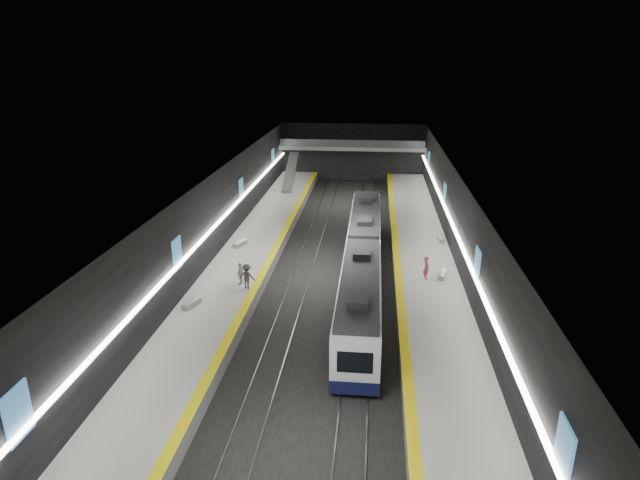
# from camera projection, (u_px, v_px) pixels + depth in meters

# --- Properties ---
(ground) EXTENTS (70.00, 70.00, 0.00)m
(ground) POSITION_uv_depth(u_px,v_px,m) (332.00, 275.00, 44.13)
(ground) COLOR black
(ground) RESTS_ON ground
(ceiling) EXTENTS (20.00, 70.00, 0.04)m
(ceiling) POSITION_uv_depth(u_px,v_px,m) (333.00, 180.00, 41.47)
(ceiling) COLOR beige
(ceiling) RESTS_ON wall_left
(wall_left) EXTENTS (0.04, 70.00, 8.00)m
(wall_left) POSITION_uv_depth(u_px,v_px,m) (211.00, 225.00, 43.77)
(wall_left) COLOR black
(wall_left) RESTS_ON ground
(wall_right) EXTENTS (0.04, 70.00, 8.00)m
(wall_right) POSITION_uv_depth(u_px,v_px,m) (460.00, 233.00, 41.83)
(wall_right) COLOR black
(wall_right) RESTS_ON ground
(wall_back) EXTENTS (20.00, 0.04, 8.00)m
(wall_back) POSITION_uv_depth(u_px,v_px,m) (353.00, 152.00, 75.64)
(wall_back) COLOR black
(wall_back) RESTS_ON ground
(platform_left) EXTENTS (5.00, 70.00, 1.00)m
(platform_left) POSITION_uv_depth(u_px,v_px,m) (243.00, 266.00, 44.69)
(platform_left) COLOR slate
(platform_left) RESTS_ON ground
(tile_surface_left) EXTENTS (5.00, 70.00, 0.02)m
(tile_surface_left) POSITION_uv_depth(u_px,v_px,m) (243.00, 260.00, 44.52)
(tile_surface_left) COLOR #9E9E99
(tile_surface_left) RESTS_ON platform_left
(tactile_strip_left) EXTENTS (0.60, 70.00, 0.02)m
(tactile_strip_left) POSITION_uv_depth(u_px,v_px,m) (269.00, 261.00, 44.30)
(tactile_strip_left) COLOR yellow
(tactile_strip_left) RESTS_ON platform_left
(platform_right) EXTENTS (5.00, 70.00, 1.00)m
(platform_right) POSITION_uv_depth(u_px,v_px,m) (425.00, 273.00, 43.24)
(platform_right) COLOR slate
(platform_right) RESTS_ON ground
(tile_surface_right) EXTENTS (5.00, 70.00, 0.02)m
(tile_surface_right) POSITION_uv_depth(u_px,v_px,m) (425.00, 267.00, 43.07)
(tile_surface_right) COLOR #9E9E99
(tile_surface_right) RESTS_ON platform_right
(tactile_strip_right) EXTENTS (0.60, 70.00, 0.02)m
(tactile_strip_right) POSITION_uv_depth(u_px,v_px,m) (398.00, 266.00, 43.28)
(tactile_strip_right) COLOR yellow
(tactile_strip_right) RESTS_ON platform_right
(rails) EXTENTS (6.52, 70.00, 0.12)m
(rails) POSITION_uv_depth(u_px,v_px,m) (332.00, 274.00, 44.11)
(rails) COLOR gray
(rails) RESTS_ON ground
(train) EXTENTS (2.69, 30.04, 3.60)m
(train) POSITION_uv_depth(u_px,v_px,m) (363.00, 259.00, 41.51)
(train) COLOR #0F123A
(train) RESTS_ON ground
(ad_posters) EXTENTS (19.94, 53.50, 2.20)m
(ad_posters) POSITION_uv_depth(u_px,v_px,m) (334.00, 219.00, 43.57)
(ad_posters) COLOR teal
(ad_posters) RESTS_ON wall_left
(cove_light_left) EXTENTS (0.25, 68.60, 0.12)m
(cove_light_left) POSITION_uv_depth(u_px,v_px,m) (214.00, 227.00, 43.81)
(cove_light_left) COLOR white
(cove_light_left) RESTS_ON wall_left
(cove_light_right) EXTENTS (0.25, 68.60, 0.12)m
(cove_light_right) POSITION_uv_depth(u_px,v_px,m) (457.00, 235.00, 41.92)
(cove_light_right) COLOR white
(cove_light_right) RESTS_ON wall_right
(mezzanine_bridge) EXTENTS (20.00, 3.00, 1.50)m
(mezzanine_bridge) POSITION_uv_depth(u_px,v_px,m) (352.00, 147.00, 73.35)
(mezzanine_bridge) COLOR gray
(mezzanine_bridge) RESTS_ON wall_left
(escalator) EXTENTS (1.20, 7.50, 3.92)m
(escalator) POSITION_uv_depth(u_px,v_px,m) (291.00, 172.00, 68.29)
(escalator) COLOR #99999E
(escalator) RESTS_ON platform_left
(bench_left_near) EXTENTS (0.97, 1.67, 0.39)m
(bench_left_near) POSITION_uv_depth(u_px,v_px,m) (192.00, 304.00, 36.36)
(bench_left_near) COLOR #99999E
(bench_left_near) RESTS_ON platform_left
(bench_left_far) EXTENTS (0.97, 1.74, 0.41)m
(bench_left_far) POSITION_uv_depth(u_px,v_px,m) (240.00, 244.00, 47.74)
(bench_left_far) COLOR #99999E
(bench_left_far) RESTS_ON platform_left
(bench_right_near) EXTENTS (0.78, 1.70, 0.40)m
(bench_right_near) POSITION_uv_depth(u_px,v_px,m) (442.00, 275.00, 41.08)
(bench_right_near) COLOR #99999E
(bench_right_near) RESTS_ON platform_right
(bench_right_far) EXTENTS (0.49, 1.74, 0.42)m
(bench_right_far) POSITION_uv_depth(u_px,v_px,m) (441.00, 238.00, 49.05)
(bench_right_far) COLOR #99999E
(bench_right_far) RESTS_ON platform_right
(passenger_right_a) EXTENTS (0.62, 0.77, 1.84)m
(passenger_right_a) POSITION_uv_depth(u_px,v_px,m) (426.00, 268.00, 40.51)
(passenger_right_a) COLOR #AC4043
(passenger_right_a) RESTS_ON platform_right
(passenger_left_a) EXTENTS (0.57, 1.06, 1.72)m
(passenger_left_a) POSITION_uv_depth(u_px,v_px,m) (241.00, 274.00, 39.63)
(passenger_left_a) COLOR silver
(passenger_left_a) RESTS_ON platform_left
(passenger_left_b) EXTENTS (1.31, 0.86, 1.91)m
(passenger_left_b) POSITION_uv_depth(u_px,v_px,m) (247.00, 277.00, 38.84)
(passenger_left_b) COLOR #3A3940
(passenger_left_b) RESTS_ON platform_left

